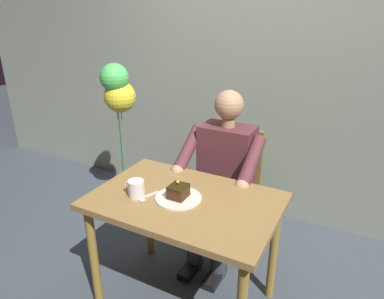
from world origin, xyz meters
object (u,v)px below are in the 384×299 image
Objects in this scene: dining_table at (185,213)px; cake_slice at (178,191)px; dessert_spoon at (146,198)px; balloon_display at (118,99)px; seated_person at (222,177)px; coffee_cup at (136,188)px; chair at (231,184)px.

dining_table is 9.71× the size of cake_slice.
dessert_spoon is (0.16, 0.08, -0.04)m from cake_slice.
dining_table is 1.21m from balloon_display.
dining_table is 0.52m from seated_person.
seated_person is at bearing -90.00° from dining_table.
dining_table is at bearing -156.86° from coffee_cup.
cake_slice is 1.15m from balloon_display.
balloon_display is at bearing -33.89° from dining_table.
dessert_spoon is 0.11× the size of balloon_display.
balloon_display is at bearing 3.34° from chair.
dessert_spoon is at bearing -172.97° from coffee_cup.
dessert_spoon is at bearing 26.63° from cake_slice.
dessert_spoon is (0.19, 0.10, 0.10)m from dining_table.
dining_table is at bearing 146.11° from balloon_display.
seated_person is 8.53× the size of dessert_spoon.
balloon_display is (0.94, -0.12, 0.41)m from seated_person.
coffee_cup is at bearing 133.39° from balloon_display.
chair is at bearing -92.38° from cake_slice.
cake_slice is (0.03, 0.71, 0.28)m from chair.
coffee_cup is at bearing 23.14° from dining_table.
dessert_spoon is (-0.06, -0.01, -0.05)m from coffee_cup.
balloon_display reaches higher than seated_person.
coffee_cup is 0.87× the size of dessert_spoon.
dining_table is 0.84× the size of seated_person.
dessert_spoon is at bearing 73.07° from seated_person.
balloon_display reaches higher than chair.
balloon_display is (0.92, -0.65, 0.26)m from cake_slice.
coffee_cup is at bearing 68.41° from seated_person.
coffee_cup reaches higher than dessert_spoon.
dining_table is 0.78× the size of balloon_display.
dining_table is 0.15m from cake_slice.
chair is 7.21× the size of coffee_cup.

